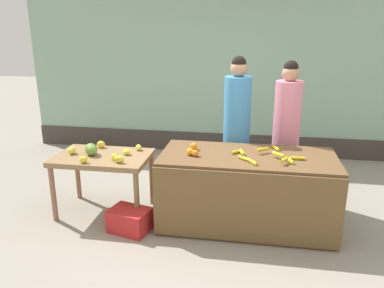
{
  "coord_description": "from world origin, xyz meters",
  "views": [
    {
      "loc": [
        0.42,
        -4.03,
        2.21
      ],
      "look_at": [
        -0.28,
        0.15,
        0.89
      ],
      "focal_mm": 35.45,
      "sensor_mm": 36.0,
      "label": 1
    }
  ],
  "objects_px": {
    "vendor_woman_blue_shirt": "(237,129)",
    "produce_sack": "(180,175)",
    "vendor_woman_pink_shirt": "(286,132)",
    "produce_crate": "(130,220)"
  },
  "relations": [
    {
      "from": "vendor_woman_blue_shirt",
      "to": "produce_sack",
      "type": "xyz_separation_m",
      "value": [
        -0.74,
        -0.01,
        -0.67
      ]
    },
    {
      "from": "vendor_woman_pink_shirt",
      "to": "produce_sack",
      "type": "bearing_deg",
      "value": -176.49
    },
    {
      "from": "vendor_woman_pink_shirt",
      "to": "produce_crate",
      "type": "height_order",
      "value": "vendor_woman_pink_shirt"
    },
    {
      "from": "vendor_woman_blue_shirt",
      "to": "vendor_woman_pink_shirt",
      "type": "bearing_deg",
      "value": 6.51
    },
    {
      "from": "produce_crate",
      "to": "produce_sack",
      "type": "bearing_deg",
      "value": 71.33
    },
    {
      "from": "vendor_woman_pink_shirt",
      "to": "produce_sack",
      "type": "xyz_separation_m",
      "value": [
        -1.37,
        -0.08,
        -0.64
      ]
    },
    {
      "from": "produce_crate",
      "to": "produce_sack",
      "type": "xyz_separation_m",
      "value": [
        0.37,
        1.08,
        0.14
      ]
    },
    {
      "from": "vendor_woman_blue_shirt",
      "to": "produce_crate",
      "type": "height_order",
      "value": "vendor_woman_blue_shirt"
    },
    {
      "from": "vendor_woman_blue_shirt",
      "to": "vendor_woman_pink_shirt",
      "type": "distance_m",
      "value": 0.63
    },
    {
      "from": "vendor_woman_blue_shirt",
      "to": "vendor_woman_pink_shirt",
      "type": "height_order",
      "value": "vendor_woman_blue_shirt"
    }
  ]
}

